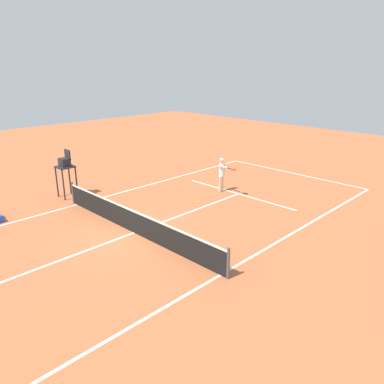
# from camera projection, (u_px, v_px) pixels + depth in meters

# --- Properties ---
(ground_plane) EXTENTS (60.00, 60.00, 0.00)m
(ground_plane) POSITION_uv_depth(u_px,v_px,m) (134.00, 233.00, 14.93)
(ground_plane) COLOR #B76038
(court_lines) EXTENTS (9.16, 24.57, 0.01)m
(court_lines) POSITION_uv_depth(u_px,v_px,m) (134.00, 233.00, 14.93)
(court_lines) COLOR white
(court_lines) RESTS_ON ground
(tennis_net) EXTENTS (9.76, 0.10, 1.07)m
(tennis_net) POSITION_uv_depth(u_px,v_px,m) (134.00, 221.00, 14.77)
(tennis_net) COLOR #4C4C51
(tennis_net) RESTS_ON ground
(player_serving) EXTENTS (1.31, 0.63, 1.83)m
(player_serving) POSITION_uv_depth(u_px,v_px,m) (222.00, 172.00, 19.44)
(player_serving) COLOR beige
(player_serving) RESTS_ON ground
(tennis_ball) EXTENTS (0.07, 0.07, 0.07)m
(tennis_ball) POSITION_uv_depth(u_px,v_px,m) (199.00, 202.00, 18.22)
(tennis_ball) COLOR #CCE033
(tennis_ball) RESTS_ON ground
(umpire_chair) EXTENTS (0.80, 0.80, 2.41)m
(umpire_chair) POSITION_uv_depth(u_px,v_px,m) (65.00, 166.00, 18.53)
(umpire_chair) COLOR #232328
(umpire_chair) RESTS_ON ground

